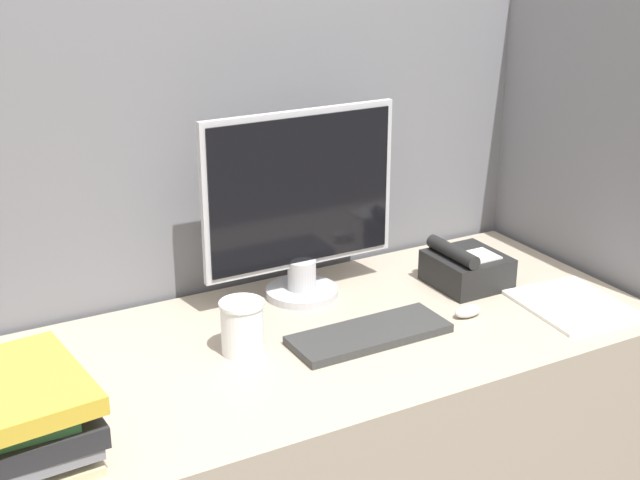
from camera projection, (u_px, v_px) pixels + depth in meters
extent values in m
cube|color=slate|center=(238.00, 279.00, 2.36)|extent=(2.06, 0.04, 1.50)
cube|color=slate|center=(581.00, 264.00, 2.46)|extent=(0.04, 0.77, 1.50)
cube|color=tan|center=(310.00, 476.00, 2.17)|extent=(1.66, 0.71, 0.75)
cylinder|color=#B7B7BC|center=(302.00, 292.00, 2.26)|extent=(0.18, 0.18, 0.02)
cylinder|color=#B7B7BC|center=(302.00, 275.00, 2.24)|extent=(0.07, 0.07, 0.08)
cube|color=#B7B7BC|center=(300.00, 190.00, 2.16)|extent=(0.51, 0.02, 0.40)
cube|color=black|center=(302.00, 191.00, 2.16)|extent=(0.49, 0.01, 0.37)
cube|color=#333333|center=(369.00, 334.00, 2.04)|extent=(0.37, 0.14, 0.02)
ellipsoid|color=silver|center=(468.00, 311.00, 2.14)|extent=(0.07, 0.04, 0.03)
cylinder|color=white|center=(242.00, 329.00, 1.96)|extent=(0.09, 0.09, 0.11)
cylinder|color=white|center=(242.00, 304.00, 1.93)|extent=(0.10, 0.10, 0.01)
cube|color=#C6B78C|center=(24.00, 450.00, 1.61)|extent=(0.22, 0.28, 0.02)
cube|color=#264C8C|center=(25.00, 437.00, 1.62)|extent=(0.23, 0.25, 0.02)
cube|color=slate|center=(20.00, 431.00, 1.60)|extent=(0.23, 0.31, 0.02)
cube|color=#262628|center=(23.00, 416.00, 1.59)|extent=(0.23, 0.30, 0.04)
cube|color=#38723F|center=(11.00, 401.00, 1.57)|extent=(0.18, 0.28, 0.03)
cube|color=gold|center=(20.00, 386.00, 1.56)|extent=(0.24, 0.31, 0.03)
cube|color=black|center=(467.00, 270.00, 2.31)|extent=(0.18, 0.18, 0.08)
cube|color=white|center=(480.00, 256.00, 2.29)|extent=(0.08, 0.08, 0.00)
cylinder|color=black|center=(453.00, 252.00, 2.27)|extent=(0.04, 0.18, 0.04)
cube|color=white|center=(572.00, 305.00, 2.20)|extent=(0.25, 0.29, 0.01)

